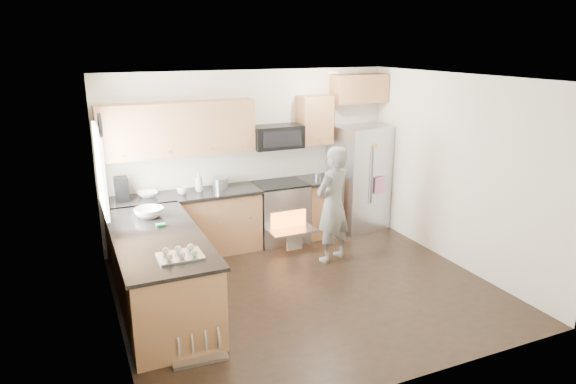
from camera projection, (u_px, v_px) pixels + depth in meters
name	position (u px, v px, depth m)	size (l,w,h in m)	color
ground	(307.00, 289.00, 6.44)	(4.50, 4.50, 0.00)	black
room_shell	(305.00, 159.00, 5.97)	(4.54, 4.04, 2.62)	white
back_cabinet_run	(219.00, 186.00, 7.48)	(4.45, 0.64, 2.50)	#B17046
peninsula	(160.00, 272.00, 5.85)	(0.96, 2.36, 1.04)	#B17046
stove_range	(280.00, 199.00, 7.87)	(0.76, 0.97, 1.79)	#B7B7BC
refrigerator	(360.00, 178.00, 8.38)	(0.93, 0.78, 1.70)	#B7B7BC
person	(333.00, 205.00, 7.10)	(0.60, 0.39, 1.64)	gray
dish_rack	(197.00, 346.00, 5.09)	(0.57, 0.47, 0.34)	#B7B7BC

